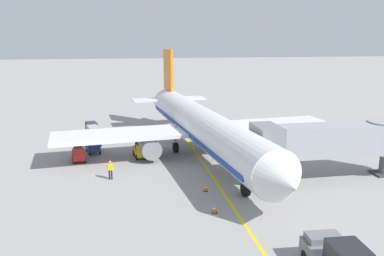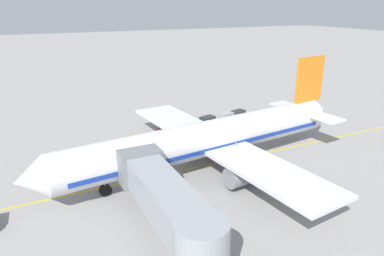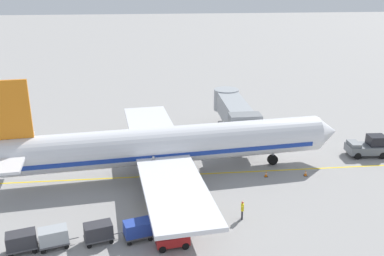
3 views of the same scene
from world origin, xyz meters
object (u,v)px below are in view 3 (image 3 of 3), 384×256
(parked_airliner, at_px, (167,146))
(baggage_cart_second_in_train, at_px, (98,231))
(baggage_cart_front, at_px, (138,229))
(baggage_tug_trailing, at_px, (168,198))
(baggage_cart_tail_end, at_px, (21,241))
(jet_bridge, at_px, (234,111))
(baggage_cart_third_in_train, at_px, (53,236))
(safety_cone_nose_right, at_px, (306,173))
(pushback_tractor, at_px, (368,147))
(baggage_tug_lead, at_px, (174,238))
(ground_crew_wing_walker, at_px, (242,209))
(safety_cone_nose_left, at_px, (266,174))

(parked_airliner, bearing_deg, baggage_cart_second_in_train, -27.54)
(baggage_cart_front, xyz_separation_m, baggage_cart_second_in_train, (0.03, -2.98, 0.00))
(baggage_tug_trailing, height_order, baggage_cart_tail_end, baggage_tug_trailing)
(baggage_cart_front, height_order, baggage_cart_second_in_train, same)
(jet_bridge, distance_m, baggage_cart_second_in_train, 25.76)
(baggage_cart_third_in_train, xyz_separation_m, safety_cone_nose_right, (-9.75, 23.15, -0.66))
(pushback_tractor, xyz_separation_m, baggage_tug_lead, (14.94, -23.07, -0.39))
(baggage_cart_tail_end, bearing_deg, jet_bridge, 136.97)
(baggage_cart_second_in_train, bearing_deg, baggage_cart_third_in_train, -84.47)
(baggage_cart_second_in_train, distance_m, ground_crew_wing_walker, 11.80)
(baggage_cart_front, distance_m, ground_crew_wing_walker, 8.87)
(jet_bridge, bearing_deg, parked_airliner, -42.19)
(jet_bridge, xyz_separation_m, baggage_tug_lead, (22.21, -9.03, -2.74))
(pushback_tractor, height_order, baggage_cart_third_in_train, pushback_tractor)
(baggage_tug_trailing, distance_m, safety_cone_nose_left, 11.25)
(baggage_tug_trailing, relative_size, baggage_cart_tail_end, 0.89)
(jet_bridge, xyz_separation_m, safety_cone_nose_right, (11.58, 5.18, -3.17))
(parked_airliner, distance_m, safety_cone_nose_left, 10.44)
(baggage_cart_front, relative_size, baggage_cart_second_in_train, 1.00)
(pushback_tractor, height_order, baggage_cart_tail_end, pushback_tractor)
(pushback_tractor, distance_m, baggage_tug_lead, 27.49)
(ground_crew_wing_walker, xyz_separation_m, safety_cone_nose_right, (-7.38, 8.25, -0.66))
(baggage_cart_third_in_train, xyz_separation_m, safety_cone_nose_left, (-9.98, 19.07, -0.66))
(pushback_tractor, bearing_deg, baggage_cart_tail_end, -67.23)
(baggage_tug_lead, distance_m, baggage_cart_second_in_train, 5.79)
(baggage_tug_lead, height_order, baggage_cart_tail_end, baggage_tug_lead)
(baggage_tug_lead, xyz_separation_m, safety_cone_nose_left, (-10.86, 10.13, -0.42))
(baggage_cart_second_in_train, bearing_deg, pushback_tractor, 115.56)
(baggage_cart_third_in_train, height_order, safety_cone_nose_right, baggage_cart_third_in_train)
(jet_bridge, relative_size, safety_cone_nose_right, 23.61)
(baggage_cart_second_in_train, height_order, baggage_cart_tail_end, same)
(baggage_tug_lead, distance_m, safety_cone_nose_right, 17.75)
(jet_bridge, bearing_deg, baggage_cart_third_in_train, -40.11)
(baggage_tug_lead, bearing_deg, baggage_cart_second_in_train, -101.96)
(baggage_tug_lead, xyz_separation_m, baggage_cart_third_in_train, (-0.88, -8.94, 0.24))
(jet_bridge, relative_size, baggage_tug_trailing, 5.26)
(baggage_tug_trailing, bearing_deg, baggage_cart_third_in_train, -58.81)
(baggage_cart_front, xyz_separation_m, safety_cone_nose_right, (-9.40, 16.89, -0.66))
(baggage_tug_lead, bearing_deg, ground_crew_wing_walker, 118.65)
(pushback_tractor, height_order, safety_cone_nose_left, pushback_tractor)
(pushback_tractor, distance_m, safety_cone_nose_right, 9.89)
(baggage_cart_front, relative_size, safety_cone_nose_right, 5.05)
(baggage_cart_tail_end, relative_size, ground_crew_wing_walker, 1.76)
(baggage_tug_lead, relative_size, baggage_tug_trailing, 1.00)
(baggage_cart_third_in_train, bearing_deg, baggage_cart_front, 93.15)
(baggage_cart_front, distance_m, baggage_cart_second_in_train, 2.98)
(jet_bridge, xyz_separation_m, baggage_cart_second_in_train, (21.01, -14.69, -2.51))
(baggage_cart_front, xyz_separation_m, safety_cone_nose_left, (-9.64, 12.81, -0.66))
(parked_airliner, height_order, baggage_tug_trailing, parked_airliner)
(jet_bridge, height_order, baggage_cart_third_in_train, jet_bridge)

